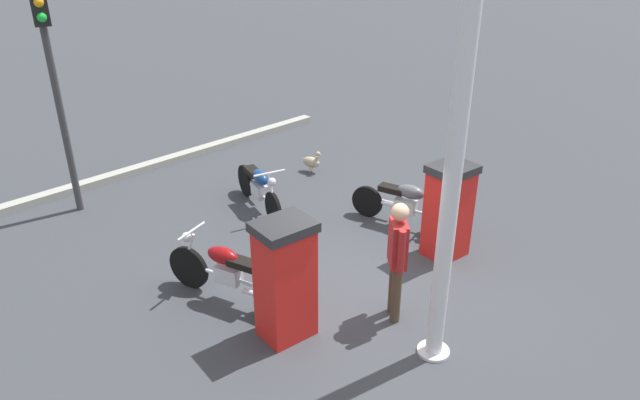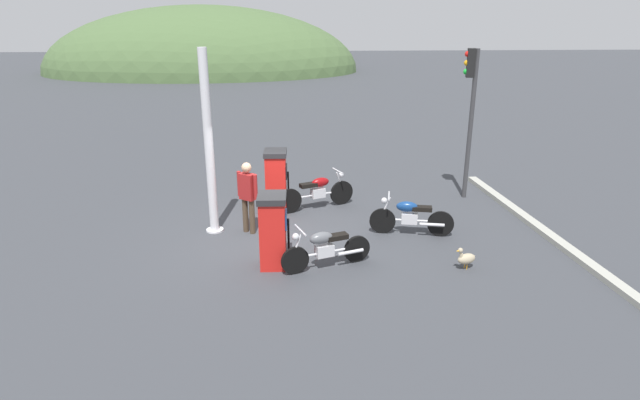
{
  "view_description": "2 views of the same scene",
  "coord_description": "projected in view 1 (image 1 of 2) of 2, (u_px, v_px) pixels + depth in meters",
  "views": [
    {
      "loc": [
        -4.87,
        4.96,
        4.88
      ],
      "look_at": [
        0.89,
        0.28,
        1.18
      ],
      "focal_mm": 32.91,
      "sensor_mm": 36.0,
      "label": 1
    },
    {
      "loc": [
        0.41,
        -11.25,
        4.85
      ],
      "look_at": [
        1.02,
        -0.56,
        1.04
      ],
      "focal_mm": 29.8,
      "sensor_mm": 36.0,
      "label": 2
    }
  ],
  "objects": [
    {
      "name": "fuel_pump_far",
      "position": [
        285.0,
        280.0,
        7.15
      ],
      "size": [
        0.62,
        0.7,
        1.61
      ],
      "color": "red",
      "rests_on": "ground"
    },
    {
      "name": "motorcycle_extra",
      "position": [
        259.0,
        187.0,
        10.38
      ],
      "size": [
        1.89,
        0.68,
        0.94
      ],
      "color": "black",
      "rests_on": "ground"
    },
    {
      "name": "canopy_support_pole",
      "position": [
        449.0,
        207.0,
        6.29
      ],
      "size": [
        0.4,
        0.4,
        4.15
      ],
      "color": "silver",
      "rests_on": "ground"
    },
    {
      "name": "road_edge_kerb",
      "position": [
        175.0,
        158.0,
        12.63
      ],
      "size": [
        0.84,
        7.75,
        0.12
      ],
      "color": "#9E9E93",
      "rests_on": "ground"
    },
    {
      "name": "wandering_duck",
      "position": [
        312.0,
        161.0,
        12.0
      ],
      "size": [
        0.47,
        0.31,
        0.48
      ],
      "color": "tan",
      "rests_on": "ground"
    },
    {
      "name": "attendant_person",
      "position": [
        397.0,
        254.0,
        7.4
      ],
      "size": [
        0.51,
        0.41,
        1.68
      ],
      "color": "#473828",
      "rests_on": "ground"
    },
    {
      "name": "roadside_traffic_light",
      "position": [
        50.0,
        61.0,
        9.35
      ],
      "size": [
        0.4,
        0.28,
        3.97
      ],
      "color": "#38383A",
      "rests_on": "ground"
    },
    {
      "name": "motorcycle_near_pump",
      "position": [
        405.0,
        203.0,
        9.85
      ],
      "size": [
        1.82,
        0.81,
        0.92
      ],
      "color": "black",
      "rests_on": "ground"
    },
    {
      "name": "ground_plane",
      "position": [
        375.0,
        290.0,
        8.36
      ],
      "size": [
        120.0,
        120.0,
        0.0
      ],
      "primitive_type": "plane",
      "color": "#383A3F"
    },
    {
      "name": "motorcycle_far_pump",
      "position": [
        229.0,
        272.0,
        7.93
      ],
      "size": [
        2.0,
        0.95,
        0.96
      ],
      "color": "black",
      "rests_on": "ground"
    },
    {
      "name": "fuel_pump_near",
      "position": [
        448.0,
        210.0,
        8.9
      ],
      "size": [
        0.62,
        0.67,
        1.51
      ],
      "color": "red",
      "rests_on": "ground"
    }
  ]
}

